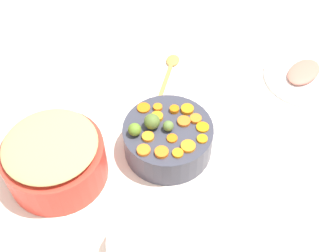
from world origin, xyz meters
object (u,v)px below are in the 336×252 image
serving_bowl_carrots (168,139)px  metal_pot (56,162)px  casserole_dish (159,250)px  wooden_spoon (169,70)px  ham_plate (305,77)px

serving_bowl_carrots → metal_pot: (0.00, -0.31, 0.01)m
metal_pot → serving_bowl_carrots: bearing=90.6°
metal_pot → casserole_dish: metal_pot is taller
serving_bowl_carrots → casserole_dish: casserole_dish is taller
metal_pot → casserole_dish: 0.37m
casserole_dish → wooden_spoon: bearing=162.5°
ham_plate → casserole_dish: bearing=-52.8°
ham_plate → metal_pot: bearing=-78.7°
metal_pot → wooden_spoon: (-0.31, 0.40, -0.05)m
metal_pot → ham_plate: size_ratio=0.98×
metal_pot → wooden_spoon: 0.51m
wooden_spoon → ham_plate: bearing=70.4°
casserole_dish → ham_plate: 0.78m
serving_bowl_carrots → wooden_spoon: (-0.31, 0.09, -0.04)m
casserole_dish → ham_plate: casserole_dish is taller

